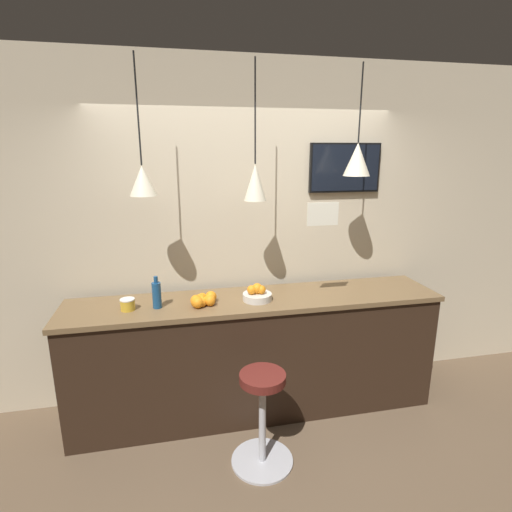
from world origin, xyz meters
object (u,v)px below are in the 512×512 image
Objects in this scene: fruit_bowl at (257,294)px; juice_bottle at (157,295)px; mounted_tv at (345,168)px; spread_jar at (128,304)px; bar_stool at (262,411)px.

juice_bottle is at bearing 179.87° from fruit_bowl.
juice_bottle reaches higher than fruit_bowl.
mounted_tv is at bearing 24.88° from fruit_bowl.
juice_bottle is 1.91m from mounted_tv.
fruit_bowl is at bearing -0.10° from spread_jar.
fruit_bowl is 0.99m from spread_jar.
fruit_bowl is at bearing -0.13° from juice_bottle.
spread_jar is (-0.21, -0.00, -0.06)m from juice_bottle.
bar_stool is 1.10× the size of mounted_tv.
bar_stool is 3.07× the size of fruit_bowl.
spread_jar is at bearing -180.00° from juice_bottle.
bar_stool is at bearing -39.99° from juice_bottle.
spread_jar is at bearing 147.41° from bar_stool.
mounted_tv reaches higher than fruit_bowl.
bar_stool is 0.87m from fruit_bowl.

